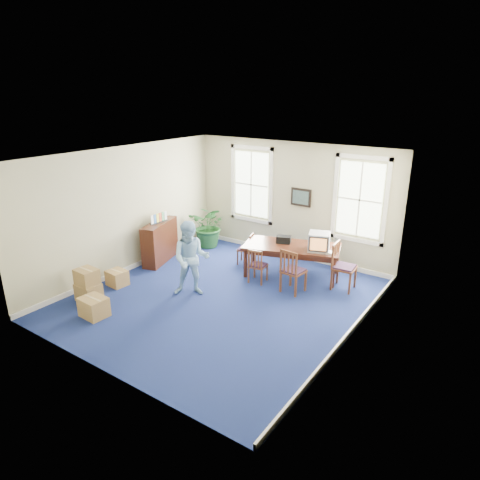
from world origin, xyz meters
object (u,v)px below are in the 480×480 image
Objects in this scene: man at (191,259)px; credenza at (160,242)px; conference_table at (291,260)px; cardboard_boxes at (97,285)px; crt_tv at (319,242)px; chair_near_left at (258,265)px; potted_plant at (210,226)px.

credenza is (-2.06, 1.08, -0.32)m from man.
conference_table is 1.71× the size of cardboard_boxes.
crt_tv is 3.09m from man.
chair_near_left is 0.69× the size of potted_plant.
conference_table is at bearing -128.57° from chair_near_left.
crt_tv is 3.76m from potted_plant.
man reaches higher than cardboard_boxes.
chair_near_left is at bearing -163.93° from crt_tv.
crt_tv is (0.70, 0.05, 0.63)m from conference_table.
conference_table is 4.41× the size of crt_tv.
potted_plant is at bearing 58.31° from credenza.
conference_table is at bearing 51.95° from cardboard_boxes.
cardboard_boxes is (-2.40, -2.88, -0.05)m from chair_near_left.
potted_plant is 4.20m from cardboard_boxes.
credenza reaches higher than conference_table.
man is (-2.08, -2.29, -0.16)m from crt_tv.
man is at bearing 43.93° from cardboard_boxes.
man is 1.35× the size of potted_plant.
conference_table is 1.35× the size of man.
conference_table is at bearing 164.44° from crt_tv.
potted_plant is at bearing 86.40° from man.
potted_plant is at bearing 153.07° from crt_tv.
credenza is (-3.44, -1.15, 0.15)m from conference_table.
crt_tv is at bearing -151.58° from chair_near_left.
man is 1.27× the size of cardboard_boxes.
cardboard_boxes is (0.55, -2.53, -0.16)m from credenza.
conference_table is at bearing 23.88° from man.
cardboard_boxes is at bearing -170.53° from man.
man is (-0.89, -1.43, 0.43)m from chair_near_left.
conference_table is at bearing -9.56° from potted_plant.
chair_near_left is 0.64× the size of cardboard_boxes.
crt_tv is at bearing -13.25° from conference_table.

